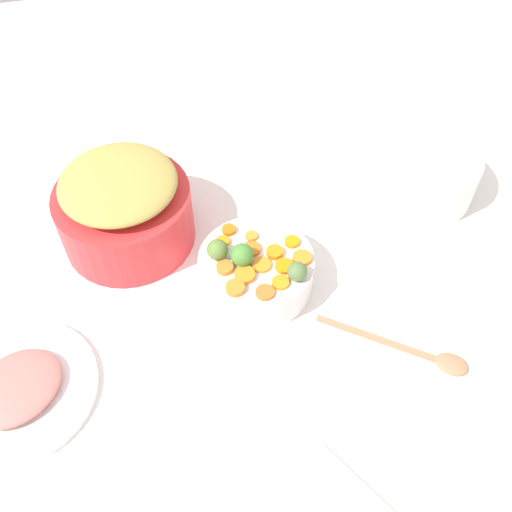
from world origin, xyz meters
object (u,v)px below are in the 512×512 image
(metal_pot, at_px, (126,216))
(ham_plate, at_px, (18,389))
(serving_bowl_carrots, at_px, (256,272))
(casserole_dish, at_px, (424,174))
(wooden_spoon, at_px, (422,354))

(metal_pot, height_order, ham_plate, metal_pot)
(serving_bowl_carrots, distance_m, casserole_dish, 0.45)
(metal_pot, height_order, casserole_dish, metal_pot)
(serving_bowl_carrots, relative_size, wooden_spoon, 0.90)
(metal_pot, xyz_separation_m, ham_plate, (0.31, -0.23, -0.06))
(serving_bowl_carrots, xyz_separation_m, ham_plate, (0.13, -0.46, -0.03))
(metal_pot, xyz_separation_m, casserole_dish, (0.02, 0.65, -0.01))
(serving_bowl_carrots, height_order, wooden_spoon, serving_bowl_carrots)
(serving_bowl_carrots, xyz_separation_m, metal_pot, (-0.18, -0.23, 0.03))
(metal_pot, relative_size, ham_plate, 0.98)
(casserole_dish, distance_m, ham_plate, 0.92)
(serving_bowl_carrots, distance_m, wooden_spoon, 0.34)
(metal_pot, relative_size, wooden_spoon, 1.11)
(casserole_dish, bearing_deg, metal_pot, -91.59)
(wooden_spoon, bearing_deg, ham_plate, -97.81)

